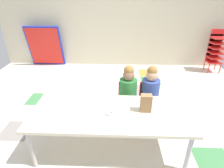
{
  "coord_description": "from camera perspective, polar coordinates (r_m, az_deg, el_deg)",
  "views": [
    {
      "loc": [
        0.16,
        -2.56,
        1.89
      ],
      "look_at": [
        0.08,
        -0.47,
        0.82
      ],
      "focal_mm": 29.82,
      "sensor_mm": 36.0,
      "label": 1
    }
  ],
  "objects": [
    {
      "name": "paper_plate_center_table",
      "position": [
        2.31,
        -8.02,
        -7.95
      ],
      "size": [
        0.18,
        0.18,
        0.01
      ],
      "primitive_type": "cylinder",
      "color": "white",
      "rests_on": "craft_table"
    },
    {
      "name": "craft_table",
      "position": [
        2.29,
        -0.54,
        -9.41
      ],
      "size": [
        1.91,
        0.79,
        0.57
      ],
      "color": "beige",
      "rests_on": "ground_plane"
    },
    {
      "name": "paper_bag_brown",
      "position": [
        2.26,
        10.37,
        -5.78
      ],
      "size": [
        0.13,
        0.09,
        0.22
      ],
      "primitive_type": "cube",
      "color": "#9E754C",
      "rests_on": "craft_table"
    },
    {
      "name": "paper_plate_near_edge",
      "position": [
        2.22,
        -0.66,
        -9.2
      ],
      "size": [
        0.18,
        0.18,
        0.01
      ],
      "primitive_type": "cylinder",
      "color": "white",
      "rests_on": "craft_table"
    },
    {
      "name": "seated_child_near_camera",
      "position": [
        2.81,
        4.95,
        -1.42
      ],
      "size": [
        0.33,
        0.33,
        0.92
      ],
      "color": "red",
      "rests_on": "ground_plane"
    },
    {
      "name": "seated_child_middle_seat",
      "position": [
        2.84,
        11.71,
        -1.52
      ],
      "size": [
        0.32,
        0.31,
        0.92
      ],
      "color": "red",
      "rests_on": "ground_plane"
    },
    {
      "name": "folded_activity_table",
      "position": [
        5.32,
        -19.81,
        10.78
      ],
      "size": [
        0.9,
        0.29,
        1.09
      ],
      "color": "#1E33BF",
      "rests_on": "ground_plane"
    },
    {
      "name": "ground_plane",
      "position": [
        3.19,
        -1.21,
        -9.52
      ],
      "size": [
        5.89,
        4.81,
        0.02
      ],
      "color": "silver"
    },
    {
      "name": "donut_powdered_on_plate",
      "position": [
        2.21,
        -0.67,
        -8.81
      ],
      "size": [
        0.11,
        0.11,
        0.03
      ],
      "primitive_type": "torus",
      "color": "white",
      "rests_on": "craft_table"
    },
    {
      "name": "back_wall",
      "position": [
        4.99,
        0.34,
        21.28
      ],
      "size": [
        5.89,
        0.1,
        2.77
      ],
      "primitive_type": "cube",
      "color": "beige",
      "rests_on": "ground_plane"
    },
    {
      "name": "kid_chair_red_stack",
      "position": [
        5.31,
        29.2,
        9.37
      ],
      "size": [
        0.32,
        0.3,
        1.04
      ],
      "color": "red",
      "rests_on": "ground_plane"
    }
  ]
}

